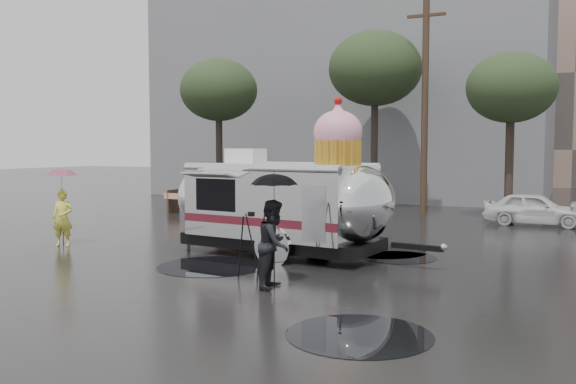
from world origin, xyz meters
The scene contains 14 objects.
ground centered at (0.00, 0.00, 0.00)m, with size 120.00×120.00×0.00m, color black.
puddles centered at (1.76, 1.04, 0.01)m, with size 13.07×9.68×0.01m.
grey_building centered at (-4.00, 24.00, 6.50)m, with size 22.00×12.00×13.00m, color slate.
utility_pole centered at (2.50, 14.00, 4.62)m, with size 1.60×0.28×9.00m.
tree_left centered at (-7.00, 13.00, 5.48)m, with size 3.64×3.64×6.95m.
tree_mid centered at (0.00, 15.00, 6.34)m, with size 4.20×4.20×8.03m.
tree_right centered at (6.00, 13.00, 5.06)m, with size 3.36×3.36×6.42m.
barricade_row centered at (-5.55, 9.96, 0.52)m, with size 4.30×0.80×1.00m.
airstream_trailer centered at (1.45, 2.62, 1.46)m, with size 7.68×3.17×4.15m.
person_left centered at (-4.90, 1.16, 0.81)m, with size 0.58×0.39×1.62m, color #E8E447.
umbrella_pink centered at (-4.90, 1.16, 1.91)m, with size 1.05×1.05×2.27m.
person_right centered at (2.91, -0.86, 0.89)m, with size 0.85×0.47×1.78m, color black.
umbrella_black centered at (2.91, -0.86, 1.94)m, with size 1.16×1.16×2.34m.
tripod centered at (2.06, -0.28, 0.85)m, with size 0.56×0.60×1.45m.
Camera 1 is at (8.38, -11.69, 2.82)m, focal length 38.00 mm.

